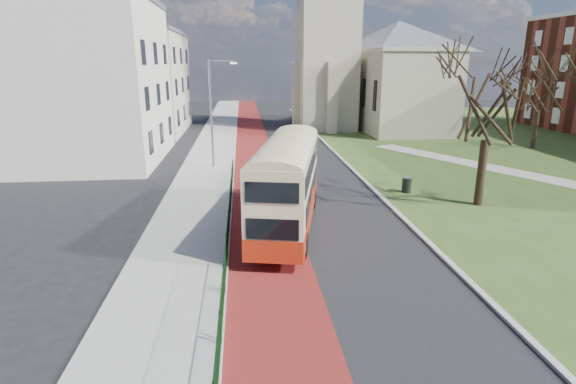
{
  "coord_description": "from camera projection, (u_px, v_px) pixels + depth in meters",
  "views": [
    {
      "loc": [
        -2.14,
        -16.53,
        7.94
      ],
      "look_at": [
        -0.09,
        3.84,
        2.0
      ],
      "focal_mm": 28.0,
      "sensor_mm": 36.0,
      "label": 1
    }
  ],
  "objects": [
    {
      "name": "grass_green",
      "position": [
        547.0,
        151.0,
        41.73
      ],
      "size": [
        40.0,
        80.0,
        0.04
      ],
      "primitive_type": "cube",
      "color": "#304719",
      "rests_on": "ground"
    },
    {
      "name": "streetlamp",
      "position": [
        213.0,
        108.0,
        33.72
      ],
      "size": [
        2.13,
        0.18,
        8.0
      ],
      "color": "gray",
      "rests_on": "pavement_west"
    },
    {
      "name": "gothic_church",
      "position": [
        367.0,
        16.0,
        52.07
      ],
      "size": [
        16.38,
        18.0,
        40.0
      ],
      "color": "#9D947F",
      "rests_on": "ground"
    },
    {
      "name": "ground",
      "position": [
        300.0,
        265.0,
        18.21
      ],
      "size": [
        160.0,
        160.0,
        0.0
      ],
      "primitive_type": "plane",
      "color": "black",
      "rests_on": "ground"
    },
    {
      "name": "kerb_west",
      "position": [
        233.0,
        161.0,
        37.02
      ],
      "size": [
        0.25,
        120.0,
        0.13
      ],
      "primitive_type": "cube",
      "color": "#999993",
      "rests_on": "ground"
    },
    {
      "name": "bus_lane",
      "position": [
        255.0,
        162.0,
        37.21
      ],
      "size": [
        3.4,
        120.0,
        0.01
      ],
      "primitive_type": "cube",
      "color": "#591414",
      "rests_on": "ground"
    },
    {
      "name": "winter_tree_near",
      "position": [
        492.0,
        85.0,
        23.98
      ],
      "size": [
        8.71,
        8.71,
        9.7
      ],
      "rotation": [
        0.0,
        0.0,
        -0.42
      ],
      "color": "black",
      "rests_on": "grass_green"
    },
    {
      "name": "street_block_far",
      "position": [
        138.0,
        82.0,
        51.58
      ],
      "size": [
        10.3,
        16.3,
        11.5
      ],
      "color": "#B7AE9A",
      "rests_on": "ground"
    },
    {
      "name": "pavement_west",
      "position": [
        209.0,
        162.0,
        36.83
      ],
      "size": [
        4.0,
        120.0,
        0.12
      ],
      "primitive_type": "cube",
      "color": "gray",
      "rests_on": "ground"
    },
    {
      "name": "bus",
      "position": [
        287.0,
        181.0,
        21.61
      ],
      "size": [
        4.46,
        10.52,
        4.29
      ],
      "rotation": [
        0.0,
        0.0,
        -0.21
      ],
      "color": "#B32810",
      "rests_on": "ground"
    },
    {
      "name": "street_block_near",
      "position": [
        94.0,
        81.0,
        36.08
      ],
      "size": [
        10.3,
        14.3,
        13.0
      ],
      "color": "silver",
      "rests_on": "ground"
    },
    {
      "name": "winter_tree_far",
      "position": [
        543.0,
        80.0,
        41.32
      ],
      "size": [
        6.66,
        6.66,
        9.09
      ],
      "rotation": [
        0.0,
        0.0,
        0.08
      ],
      "color": "#302318",
      "rests_on": "grass_green"
    },
    {
      "name": "kerb_east",
      "position": [
        337.0,
        154.0,
        39.8
      ],
      "size": [
        0.25,
        80.0,
        0.13
      ],
      "primitive_type": "cube",
      "color": "#999993",
      "rests_on": "ground"
    },
    {
      "name": "litter_bin",
      "position": [
        407.0,
        185.0,
        28.16
      ],
      "size": [
        0.76,
        0.76,
        1.0
      ],
      "rotation": [
        0.0,
        0.0,
        -0.24
      ],
      "color": "black",
      "rests_on": "grass_green"
    },
    {
      "name": "road_carriageway",
      "position": [
        288.0,
        161.0,
        37.47
      ],
      "size": [
        9.0,
        120.0,
        0.01
      ],
      "primitive_type": "cube",
      "color": "black",
      "rests_on": "ground"
    },
    {
      "name": "pedestrian_railing",
      "position": [
        229.0,
        222.0,
        21.6
      ],
      "size": [
        0.07,
        24.0,
        1.12
      ],
      "color": "#0B3315",
      "rests_on": "ground"
    }
  ]
}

